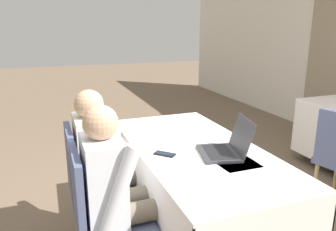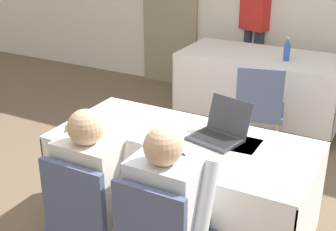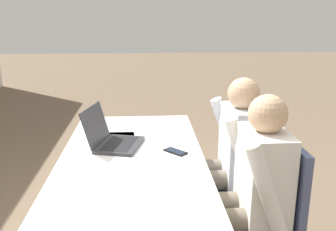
{
  "view_description": "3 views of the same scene",
  "coord_description": "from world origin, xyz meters",
  "px_view_note": "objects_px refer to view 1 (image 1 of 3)",
  "views": [
    {
      "loc": [
        1.99,
        -0.96,
        1.59
      ],
      "look_at": [
        0.0,
        -0.21,
        1.01
      ],
      "focal_mm": 35.0,
      "sensor_mm": 36.0,
      "label": 1
    },
    {
      "loc": [
        1.23,
        -2.48,
        2.11
      ],
      "look_at": [
        0.0,
        -0.21,
        1.01
      ],
      "focal_mm": 50.0,
      "sensor_mm": 36.0,
      "label": 2
    },
    {
      "loc": [
        -2.01,
        -0.08,
        1.58
      ],
      "look_at": [
        0.0,
        -0.21,
        1.01
      ],
      "focal_mm": 40.0,
      "sensor_mm": 36.0,
      "label": 3
    }
  ],
  "objects_px": {
    "laptop": "(225,148)",
    "person_checkered_shirt": "(103,158)",
    "chair_near_right": "(101,214)",
    "cell_phone": "(165,154)",
    "chair_near_left": "(90,180)",
    "person_white_shirt": "(117,187)"
  },
  "relations": [
    {
      "from": "chair_near_left",
      "to": "person_checkered_shirt",
      "type": "bearing_deg",
      "value": -90.0
    },
    {
      "from": "chair_near_left",
      "to": "person_white_shirt",
      "type": "bearing_deg",
      "value": -167.63
    },
    {
      "from": "cell_phone",
      "to": "person_white_shirt",
      "type": "distance_m",
      "value": 0.41
    },
    {
      "from": "laptop",
      "to": "chair_near_right",
      "type": "relative_size",
      "value": 0.42
    },
    {
      "from": "chair_near_right",
      "to": "person_white_shirt",
      "type": "bearing_deg",
      "value": -90.0
    },
    {
      "from": "chair_near_right",
      "to": "cell_phone",
      "type": "bearing_deg",
      "value": -70.23
    },
    {
      "from": "chair_near_left",
      "to": "person_checkered_shirt",
      "type": "relative_size",
      "value": 0.78
    },
    {
      "from": "laptop",
      "to": "person_checkered_shirt",
      "type": "distance_m",
      "value": 0.87
    },
    {
      "from": "person_checkered_shirt",
      "to": "cell_phone",
      "type": "bearing_deg",
      "value": -130.23
    },
    {
      "from": "laptop",
      "to": "person_checkered_shirt",
      "type": "bearing_deg",
      "value": -106.81
    },
    {
      "from": "chair_near_right",
      "to": "person_white_shirt",
      "type": "distance_m",
      "value": 0.19
    },
    {
      "from": "laptop",
      "to": "cell_phone",
      "type": "relative_size",
      "value": 2.59
    },
    {
      "from": "cell_phone",
      "to": "chair_near_right",
      "type": "height_order",
      "value": "chair_near_right"
    },
    {
      "from": "chair_near_left",
      "to": "person_checkered_shirt",
      "type": "distance_m",
      "value": 0.19
    },
    {
      "from": "laptop",
      "to": "person_checkered_shirt",
      "type": "height_order",
      "value": "person_checkered_shirt"
    },
    {
      "from": "chair_near_left",
      "to": "chair_near_right",
      "type": "bearing_deg",
      "value": -180.0
    },
    {
      "from": "cell_phone",
      "to": "chair_near_right",
      "type": "xyz_separation_m",
      "value": [
        0.17,
        -0.47,
        -0.25
      ]
    },
    {
      "from": "person_white_shirt",
      "to": "laptop",
      "type": "bearing_deg",
      "value": -87.46
    },
    {
      "from": "cell_phone",
      "to": "person_checkered_shirt",
      "type": "height_order",
      "value": "person_checkered_shirt"
    },
    {
      "from": "chair_near_right",
      "to": "person_checkered_shirt",
      "type": "height_order",
      "value": "person_checkered_shirt"
    },
    {
      "from": "person_white_shirt",
      "to": "chair_near_right",
      "type": "bearing_deg",
      "value": 90.0
    },
    {
      "from": "chair_near_left",
      "to": "chair_near_right",
      "type": "height_order",
      "value": "same"
    }
  ]
}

